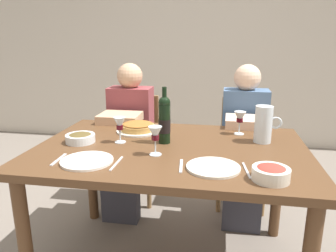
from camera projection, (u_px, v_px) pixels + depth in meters
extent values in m
cube|color=beige|center=(203.00, 34.00, 3.98)|extent=(8.00, 0.10, 2.80)
cube|color=brown|center=(171.00, 150.00, 1.79)|extent=(1.50, 1.00, 0.04)
cylinder|color=brown|center=(25.00, 242.00, 1.60)|extent=(0.07, 0.07, 0.72)
cylinder|color=brown|center=(92.00, 174.00, 2.39)|extent=(0.07, 0.07, 0.72)
cylinder|color=brown|center=(277.00, 188.00, 2.17)|extent=(0.07, 0.07, 0.72)
cylinder|color=black|center=(164.00, 124.00, 1.82)|extent=(0.07, 0.07, 0.22)
sphere|color=black|center=(164.00, 102.00, 1.79)|extent=(0.07, 0.07, 0.07)
cylinder|color=black|center=(164.00, 94.00, 1.77)|extent=(0.03, 0.03, 0.08)
cylinder|color=black|center=(164.00, 126.00, 1.82)|extent=(0.07, 0.07, 0.08)
cylinder|color=silver|center=(263.00, 124.00, 1.83)|extent=(0.10, 0.10, 0.21)
cylinder|color=silver|center=(263.00, 131.00, 1.84)|extent=(0.09, 0.09, 0.13)
torus|color=silver|center=(276.00, 123.00, 1.82)|extent=(0.07, 0.01, 0.07)
cylinder|color=silver|center=(138.00, 131.00, 2.07)|extent=(0.28, 0.28, 0.01)
cylinder|color=#C18E47|center=(138.00, 127.00, 2.06)|extent=(0.22, 0.22, 0.03)
ellipsoid|color=#9E6028|center=(138.00, 124.00, 2.06)|extent=(0.19, 0.19, 0.02)
cylinder|color=silver|center=(271.00, 174.00, 1.35)|extent=(0.16, 0.16, 0.06)
ellipsoid|color=#B2382D|center=(271.00, 170.00, 1.35)|extent=(0.13, 0.13, 0.04)
cylinder|color=silver|center=(80.00, 138.00, 1.85)|extent=(0.17, 0.17, 0.05)
ellipsoid|color=brown|center=(80.00, 136.00, 1.85)|extent=(0.14, 0.14, 0.03)
cylinder|color=silver|center=(155.00, 154.00, 1.66)|extent=(0.06, 0.06, 0.00)
cylinder|color=silver|center=(155.00, 147.00, 1.65)|extent=(0.01, 0.01, 0.07)
cone|color=silver|center=(155.00, 133.00, 1.63)|extent=(0.07, 0.07, 0.07)
cylinder|color=#470A14|center=(155.00, 137.00, 1.63)|extent=(0.04, 0.04, 0.03)
cylinder|color=silver|center=(239.00, 134.00, 2.01)|extent=(0.06, 0.06, 0.00)
cylinder|color=silver|center=(239.00, 128.00, 2.00)|extent=(0.01, 0.01, 0.07)
cone|color=silver|center=(240.00, 117.00, 1.99)|extent=(0.07, 0.07, 0.07)
cylinder|color=#470A14|center=(240.00, 120.00, 1.99)|extent=(0.04, 0.04, 0.02)
cylinder|color=silver|center=(120.00, 142.00, 1.85)|extent=(0.06, 0.06, 0.00)
cylinder|color=silver|center=(120.00, 136.00, 1.84)|extent=(0.01, 0.01, 0.07)
cone|color=silver|center=(120.00, 124.00, 1.83)|extent=(0.07, 0.07, 0.08)
cylinder|color=#470A14|center=(120.00, 127.00, 1.83)|extent=(0.04, 0.04, 0.03)
cylinder|color=silver|center=(213.00, 167.00, 1.48)|extent=(0.25, 0.25, 0.01)
cylinder|color=white|center=(87.00, 161.00, 1.56)|extent=(0.26, 0.26, 0.01)
cube|color=silver|center=(181.00, 166.00, 1.50)|extent=(0.03, 0.16, 0.00)
cube|color=silver|center=(246.00, 170.00, 1.45)|extent=(0.03, 0.18, 0.00)
cube|color=silver|center=(116.00, 163.00, 1.53)|extent=(0.01, 0.18, 0.00)
cube|color=silver|center=(59.00, 160.00, 1.58)|extent=(0.02, 0.16, 0.00)
cube|color=olive|center=(133.00, 147.00, 2.69)|extent=(0.40, 0.40, 0.02)
cube|color=olive|center=(138.00, 118.00, 2.81)|extent=(0.36, 0.03, 0.40)
cylinder|color=olive|center=(109.00, 179.00, 2.62)|extent=(0.04, 0.04, 0.45)
cylinder|color=olive|center=(149.00, 182.00, 2.57)|extent=(0.04, 0.04, 0.45)
cylinder|color=olive|center=(121.00, 164.00, 2.94)|extent=(0.04, 0.04, 0.45)
cylinder|color=olive|center=(157.00, 166.00, 2.89)|extent=(0.04, 0.04, 0.45)
cube|color=#8E3D42|center=(131.00, 118.00, 2.59)|extent=(0.34, 0.20, 0.50)
sphere|color=tan|center=(130.00, 76.00, 2.50)|extent=(0.20, 0.20, 0.20)
cube|color=#33333D|center=(125.00, 155.00, 2.47)|extent=(0.31, 0.38, 0.14)
cube|color=#33333D|center=(121.00, 196.00, 2.40)|extent=(0.27, 0.12, 0.40)
cube|color=tan|center=(120.00, 118.00, 2.30)|extent=(0.29, 0.24, 0.06)
cube|color=olive|center=(242.00, 152.00, 2.58)|extent=(0.41, 0.41, 0.02)
cube|color=olive|center=(243.00, 121.00, 2.70)|extent=(0.36, 0.04, 0.40)
cylinder|color=olive|center=(219.00, 186.00, 2.51)|extent=(0.04, 0.04, 0.45)
cylinder|color=olive|center=(264.00, 189.00, 2.45)|extent=(0.04, 0.04, 0.45)
cylinder|color=olive|center=(220.00, 169.00, 2.83)|extent=(0.04, 0.04, 0.45)
cylinder|color=olive|center=(260.00, 172.00, 2.77)|extent=(0.04, 0.04, 0.45)
cube|color=#4C6B93|center=(245.00, 122.00, 2.47)|extent=(0.34, 0.21, 0.50)
sphere|color=beige|center=(247.00, 78.00, 2.38)|extent=(0.20, 0.20, 0.20)
cube|color=#33333D|center=(243.00, 161.00, 2.36)|extent=(0.31, 0.39, 0.14)
cube|color=#33333D|center=(242.00, 204.00, 2.29)|extent=(0.27, 0.12, 0.40)
cube|color=beige|center=(247.00, 122.00, 2.19)|extent=(0.29, 0.24, 0.06)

